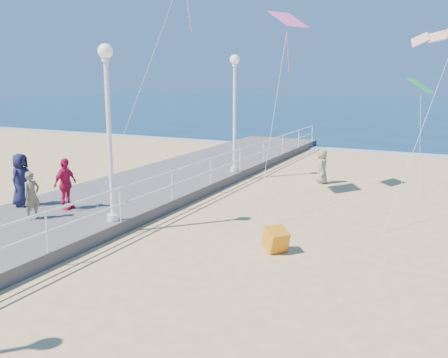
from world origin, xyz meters
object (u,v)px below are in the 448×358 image
at_px(spectator_3, 65,184).
at_px(beach_walker_c, 322,166).
at_px(lamp_post_far, 235,101).
at_px(box_kite, 276,242).
at_px(lamp_post_mid, 108,115).
at_px(spectator_6, 32,195).
at_px(spectator_4, 21,180).

relative_size(spectator_3, beach_walker_c, 1.11).
xyz_separation_m(lamp_post_far, box_kite, (5.13, -8.43, -3.36)).
bearing_deg(beach_walker_c, lamp_post_mid, -31.12).
relative_size(lamp_post_mid, spectator_6, 3.54).
distance_m(spectator_4, box_kite, 9.12).
height_order(lamp_post_mid, spectator_4, lamp_post_mid).
height_order(spectator_4, spectator_6, spectator_4).
relative_size(lamp_post_far, spectator_4, 2.91).
bearing_deg(spectator_6, beach_walker_c, -21.76).
distance_m(spectator_3, spectator_4, 1.69).
xyz_separation_m(spectator_4, beach_walker_c, (7.84, 9.87, -0.53)).
relative_size(lamp_post_far, beach_walker_c, 3.40).
bearing_deg(box_kite, lamp_post_mid, 136.73).
bearing_deg(beach_walker_c, spectator_3, -42.59).
distance_m(lamp_post_far, box_kite, 10.42).
bearing_deg(spectator_4, box_kite, -94.84).
distance_m(lamp_post_mid, spectator_6, 3.58).
relative_size(spectator_3, spectator_4, 0.95).
height_order(spectator_4, box_kite, spectator_4).
bearing_deg(beach_walker_c, box_kite, -2.25).
bearing_deg(spectator_3, lamp_post_far, -17.02).
xyz_separation_m(spectator_3, box_kite, (7.40, 0.15, -0.97)).
bearing_deg(box_kite, spectator_6, 141.69).
bearing_deg(lamp_post_mid, spectator_4, 178.82).
distance_m(lamp_post_far, spectator_4, 10.02).
height_order(beach_walker_c, box_kite, beach_walker_c).
bearing_deg(spectator_3, spectator_4, 99.28).
height_order(lamp_post_far, spectator_3, lamp_post_far).
bearing_deg(spectator_4, beach_walker_c, -46.41).
bearing_deg(spectator_6, lamp_post_far, -5.14).
relative_size(lamp_post_mid, spectator_3, 3.07).
relative_size(lamp_post_mid, box_kite, 8.87).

